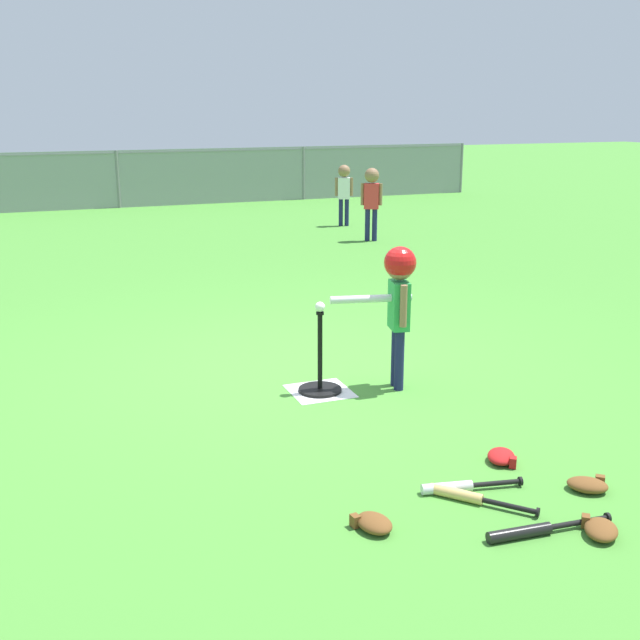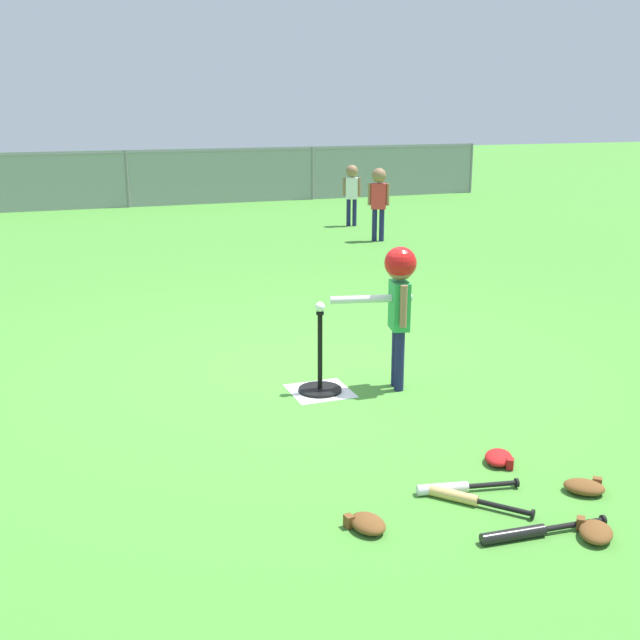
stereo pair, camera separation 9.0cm
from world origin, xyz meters
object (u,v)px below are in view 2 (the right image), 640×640
Objects in this scene: batter_child at (398,289)px; glove_outfield_drop at (585,487)px; spare_bat_silver at (453,488)px; glove_near_bats at (595,532)px; glove_tossed_aside at (367,523)px; spare_bat_wood at (463,498)px; glove_by_plate at (499,458)px; spare_bat_black at (526,532)px; fielder_near_right at (352,187)px; batting_tee at (320,380)px; baseball_on_tee at (320,307)px; fielder_deep_center at (379,194)px.

batter_child is 3.95× the size of glove_outfield_drop.
spare_bat_silver is at bearing -104.65° from batter_child.
glove_near_bats is 1.12m from glove_tossed_aside.
glove_by_plate reaches higher than spare_bat_wood.
glove_by_plate reaches higher than spare_bat_black.
fielder_near_right is 9.81m from glove_outfield_drop.
batter_child reaches higher than batting_tee.
glove_by_plate is at bearing 88.82° from glove_near_bats.
fielder_deep_center is (3.13, 5.90, 0.07)m from baseball_on_tee.
spare_bat_silver is at bearing -111.41° from fielder_deep_center.
spare_bat_black is (-0.32, -2.14, -0.73)m from batter_child.
glove_tossed_aside is at bearing -119.53° from batter_child.
spare_bat_wood and spare_bat_black have the same top height.
fielder_deep_center is 4.63× the size of glove_tossed_aside.
batting_tee is 2.25× the size of glove_near_bats.
spare_bat_silver is at bearing -85.35° from baseball_on_tee.
glove_by_plate and glove_outfield_drop have the same top height.
spare_bat_black is at bearing -107.64° from fielder_near_right.
batter_child is 1.56m from glove_by_plate.
glove_by_plate is (0.58, -1.50, -0.61)m from baseball_on_tee.
batter_child is 2.25× the size of spare_bat_wood.
glove_outfield_drop is (0.82, -1.98, -0.61)m from baseball_on_tee.
glove_tossed_aside is (-1.02, 0.46, 0.00)m from glove_near_bats.
glove_tossed_aside is (-1.04, -0.42, 0.00)m from glove_by_plate.
fielder_deep_center is at bearing 70.96° from glove_by_plate.
batting_tee is 0.57× the size of batter_child.
glove_by_plate is (0.34, 0.77, 0.01)m from spare_bat_black.
batting_tee reaches higher than glove_tossed_aside.
batting_tee is at bearing 111.05° from glove_by_plate.
fielder_near_right is at bearing 74.25° from glove_near_bats.
spare_bat_silver is 0.49m from glove_by_plate.
batting_tee is 2.25× the size of glove_by_plate.
baseball_on_tee is 2.53m from glove_near_bats.
batting_tee is 2.25× the size of glove_outfield_drop.
glove_outfield_drop is (0.57, 0.29, 0.01)m from spare_bat_black.
baseball_on_tee is 8.19m from fielder_near_right.
spare_bat_black is 2.53× the size of glove_near_bats.
baseball_on_tee is 0.07× the size of batter_child.
fielder_deep_center is 1.93× the size of spare_bat_silver.
fielder_deep_center is 1.07× the size of fielder_near_right.
baseball_on_tee is at bearing 103.21° from glove_near_bats.
glove_near_bats is at bearing -122.42° from glove_outfield_drop.
glove_near_bats is at bearing -51.43° from spare_bat_wood.
glove_outfield_drop reaches higher than spare_bat_silver.
spare_bat_black is at bearing -25.98° from glove_tossed_aside.
batter_child is at bearing 90.70° from glove_by_plate.
batting_tee is 2.45m from glove_near_bats.
batting_tee is 1.98m from glove_tossed_aside.
baseball_on_tee is 2.36m from spare_bat_black.
spare_bat_black is at bearing -83.88° from batting_tee.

